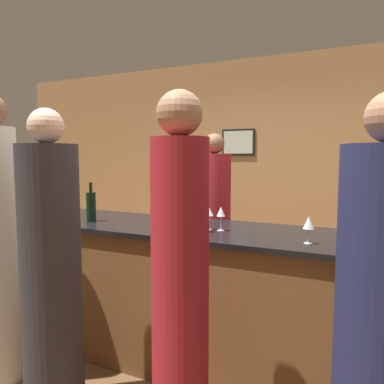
{
  "coord_description": "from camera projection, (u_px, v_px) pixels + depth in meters",
  "views": [
    {
      "loc": [
        1.18,
        -2.47,
        1.56
      ],
      "look_at": [
        -0.07,
        0.1,
        1.29
      ],
      "focal_mm": 35.0,
      "sensor_mm": 36.0,
      "label": 1
    }
  ],
  "objects": [
    {
      "name": "guest_1",
      "position": [
        51.0,
        274.0,
        2.26
      ],
      "size": [
        0.36,
        0.36,
        1.84
      ],
      "color": "#2D2D33",
      "rests_on": "ground_plane"
    },
    {
      "name": "ice_bucket",
      "position": [
        362.0,
        222.0,
        2.49
      ],
      "size": [
        0.16,
        0.16,
        0.18
      ],
      "color": "#9E9993",
      "rests_on": "bar_counter"
    },
    {
      "name": "wine_glass_3",
      "position": [
        205.0,
        215.0,
        2.57
      ],
      "size": [
        0.08,
        0.08,
        0.16
      ],
      "color": "silver",
      "rests_on": "bar_counter"
    },
    {
      "name": "guest_2",
      "position": [
        180.0,
        288.0,
        1.89
      ],
      "size": [
        0.29,
        0.29,
        1.88
      ],
      "color": "maroon",
      "rests_on": "ground_plane"
    },
    {
      "name": "wine_glass_0",
      "position": [
        209.0,
        212.0,
        2.66
      ],
      "size": [
        0.07,
        0.07,
        0.17
      ],
      "color": "silver",
      "rests_on": "bar_counter"
    },
    {
      "name": "wine_glass_2",
      "position": [
        190.0,
        212.0,
        2.63
      ],
      "size": [
        0.06,
        0.06,
        0.18
      ],
      "color": "silver",
      "rests_on": "bar_counter"
    },
    {
      "name": "wine_bottle_0",
      "position": [
        91.0,
        206.0,
        3.0
      ],
      "size": [
        0.08,
        0.08,
        0.32
      ],
      "color": "black",
      "rests_on": "bar_counter"
    },
    {
      "name": "back_wall",
      "position": [
        270.0,
        170.0,
        4.73
      ],
      "size": [
        8.0,
        0.08,
        2.8
      ],
      "color": "#A37547",
      "rests_on": "ground_plane"
    },
    {
      "name": "wine_glass_1",
      "position": [
        309.0,
        223.0,
        2.23
      ],
      "size": [
        0.07,
        0.07,
        0.17
      ],
      "color": "silver",
      "rests_on": "bar_counter"
    },
    {
      "name": "ground_plane",
      "position": [
        194.0,
        361.0,
        2.87
      ],
      "size": [
        14.0,
        14.0,
        0.0
      ],
      "primitive_type": "plane",
      "color": "brown"
    },
    {
      "name": "bartender",
      "position": [
        214.0,
        233.0,
        3.57
      ],
      "size": [
        0.32,
        0.32,
        1.78
      ],
      "rotation": [
        0.0,
        0.0,
        3.14
      ],
      "color": "maroon",
      "rests_on": "ground_plane"
    },
    {
      "name": "wine_glass_5",
      "position": [
        343.0,
        226.0,
        2.11
      ],
      "size": [
        0.07,
        0.07,
        0.17
      ],
      "color": "silver",
      "rests_on": "bar_counter"
    },
    {
      "name": "guest_0",
      "position": [
        381.0,
        338.0,
        1.49
      ],
      "size": [
        0.36,
        0.36,
        1.81
      ],
      "color": "#1E234C",
      "rests_on": "ground_plane"
    },
    {
      "name": "bar_counter",
      "position": [
        194.0,
        295.0,
        2.82
      ],
      "size": [
        3.47,
        0.81,
        1.04
      ],
      "color": "brown",
      "rests_on": "ground_plane"
    },
    {
      "name": "wine_glass_4",
      "position": [
        221.0,
        213.0,
        2.62
      ],
      "size": [
        0.06,
        0.06,
        0.17
      ],
      "color": "silver",
      "rests_on": "bar_counter"
    }
  ]
}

